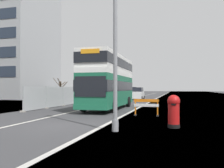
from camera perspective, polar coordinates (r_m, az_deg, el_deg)
The scene contains 9 objects.
ground at distance 12.39m, azimuth -9.37°, elevation -9.96°, with size 140.00×280.00×0.10m.
double_decker_bus at distance 21.67m, azimuth -0.67°, elevation 0.77°, with size 2.92×10.50×4.80m.
lamppost_foreground at distance 10.66m, azimuth 0.79°, elevation 11.81°, with size 0.29×0.70×8.97m.
red_pillar_postbox at distance 11.77m, azimuth 14.55°, elevation -5.99°, with size 0.60×0.60×1.56m.
roadworks_barrier at distance 16.40m, azimuth 8.23°, elevation -5.07°, with size 1.67×0.46×1.14m.
construction_site_fence at distance 30.37m, azimuth -7.29°, elevation -2.67°, with size 0.44×24.00×2.07m.
car_oncoming_near at distance 40.26m, azimuth 6.09°, elevation -2.33°, with size 2.06×3.94×2.01m.
car_receding_mid at distance 47.57m, azimuth 4.58°, elevation -2.08°, with size 2.07×4.42×2.11m.
bare_tree_far_verge_near at distance 42.78m, azimuth -12.21°, elevation -0.93°, with size 2.64×2.65×3.72m.
Camera 1 is at (5.65, -10.99, 1.88)m, focal length 38.17 mm.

